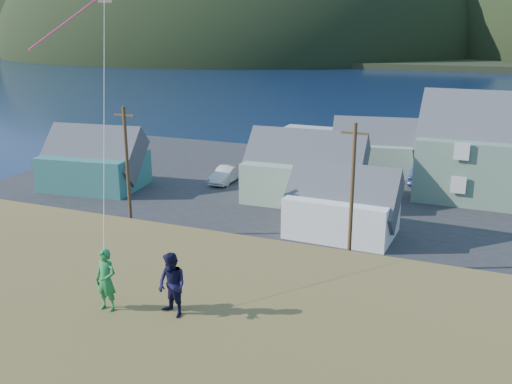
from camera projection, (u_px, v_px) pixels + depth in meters
ground at (331, 280)px, 34.11m from camera, size 900.00×900.00×0.00m
grass_strip at (321, 293)px, 32.33m from camera, size 110.00×8.00×0.10m
waterfront_lot at (383, 201)px, 49.17m from camera, size 72.00×36.00×0.12m
wharf at (369, 143)px, 71.65m from camera, size 26.00×14.00×0.90m
far_shore at (484, 50)px, 326.39m from camera, size 900.00×320.00×2.00m
shed_teal at (94, 161)px, 52.53m from camera, size 9.68×7.36×7.11m
shed_palegreen_near at (305, 170)px, 48.72m from camera, size 10.38×6.79×7.39m
shed_white at (342, 204)px, 40.62m from camera, size 7.99×5.48×6.24m
shed_palegreen_far at (382, 148)px, 58.11m from camera, size 10.99×7.35×6.85m
utility_poles at (356, 199)px, 33.75m from camera, size 32.32×0.24×9.50m
parked_cars at (320, 175)px, 54.74m from camera, size 19.17×13.21×1.56m
kite_flyer_green at (106, 280)px, 15.32m from camera, size 0.64×0.43×1.73m
kite_flyer_navy at (172, 285)px, 15.01m from camera, size 1.03×0.92×1.75m
kite_rig at (99, 1)px, 19.20m from camera, size 2.40×3.07×9.41m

